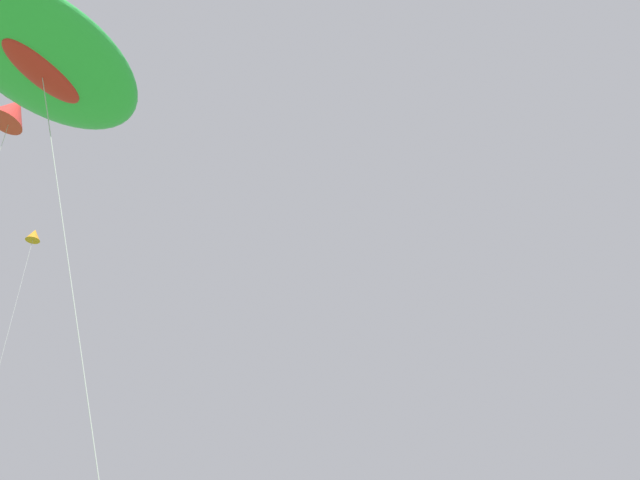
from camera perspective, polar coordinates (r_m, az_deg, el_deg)
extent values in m
ellipsoid|color=green|center=(19.11, -23.84, 14.85)|extent=(6.30, 5.02, 1.04)
ellipsoid|color=red|center=(18.79, -24.15, 13.86)|extent=(2.64, 1.39, 0.37)
cylinder|color=#B2B2B7|center=(14.83, -21.40, -7.40)|extent=(3.93, 2.40, 13.90)
cone|color=orange|center=(36.13, -24.79, 0.42)|extent=(0.83, 0.84, 0.68)
cone|color=red|center=(23.01, -26.40, 10.55)|extent=(1.78, 1.78, 1.27)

